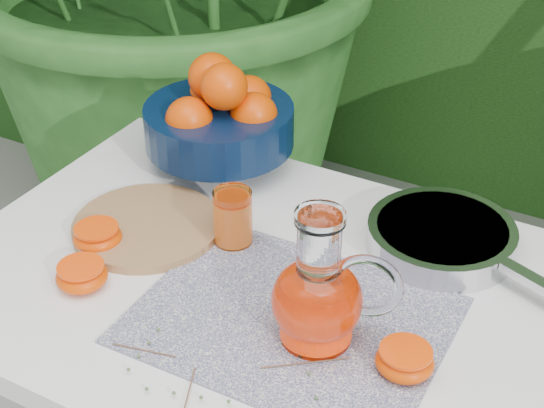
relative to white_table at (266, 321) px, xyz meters
The scene contains 9 objects.
white_table is the anchor object (origin of this frame).
placemat 0.13m from the white_table, 39.42° to the right, with size 0.44×0.34×0.00m, color #0C1246.
cutting_board 0.26m from the white_table, behind, with size 0.25×0.25×0.02m, color #9F7248.
fruit_bowl 0.41m from the white_table, 132.32° to the left, with size 0.35×0.35×0.22m.
juice_pitcher 0.22m from the white_table, 31.68° to the right, with size 0.19×0.15×0.21m.
juice_tumbler 0.17m from the white_table, 146.76° to the left, with size 0.07×0.07×0.09m.
saute_pan 0.31m from the white_table, 45.17° to the left, with size 0.44×0.31×0.04m.
orange_halves 0.16m from the white_table, 133.49° to the right, with size 0.64×0.19×0.04m.
thyme_sprigs 0.23m from the white_table, 79.34° to the right, with size 0.30×0.23×0.01m.
Camera 1 is at (0.46, -0.83, 1.55)m, focal length 55.00 mm.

